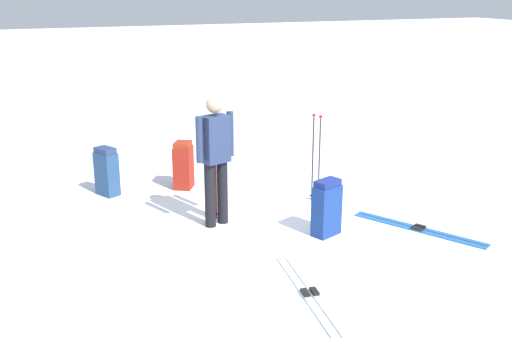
% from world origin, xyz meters
% --- Properties ---
extents(ground_plane, '(80.00, 80.00, 0.00)m').
position_xyz_m(ground_plane, '(0.00, 0.00, 0.00)').
color(ground_plane, white).
extents(skier_standing, '(0.31, 0.55, 1.70)m').
position_xyz_m(skier_standing, '(0.03, 0.54, 0.95)').
color(skier_standing, black).
rests_on(skier_standing, ground_plane).
extents(ski_pair_near, '(1.77, 0.41, 0.05)m').
position_xyz_m(ski_pair_near, '(-2.11, 0.30, 0.01)').
color(ski_pair_near, silver).
rests_on(ski_pair_near, ground_plane).
extents(ski_pair_far, '(1.64, 1.00, 0.05)m').
position_xyz_m(ski_pair_far, '(-1.15, -1.77, 0.01)').
color(ski_pair_far, '#245CA5').
rests_on(ski_pair_far, ground_plane).
extents(backpack_large_dark, '(0.40, 0.38, 0.73)m').
position_xyz_m(backpack_large_dark, '(1.63, 0.52, 0.36)').
color(backpack_large_dark, maroon).
rests_on(backpack_large_dark, ground_plane).
extents(backpack_bright, '(0.32, 0.41, 0.72)m').
position_xyz_m(backpack_bright, '(-0.82, -0.60, 0.35)').
color(backpack_bright, navy).
rests_on(backpack_bright, ground_plane).
extents(backpack_small_spare, '(0.40, 0.35, 0.73)m').
position_xyz_m(backpack_small_spare, '(1.76, 1.66, 0.36)').
color(backpack_small_spare, navy).
rests_on(backpack_small_spare, ground_plane).
extents(ski_poles_planted_near, '(0.20, 0.11, 1.28)m').
position_xyz_m(ski_poles_planted_near, '(0.33, -1.06, 0.71)').
color(ski_poles_planted_near, '#1F2229').
rests_on(ski_poles_planted_near, ground_plane).
extents(ski_poles_planted_far, '(0.21, 0.11, 1.30)m').
position_xyz_m(ski_poles_planted_far, '(0.16, 0.45, 0.72)').
color(ski_poles_planted_far, maroon).
rests_on(ski_poles_planted_far, ground_plane).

